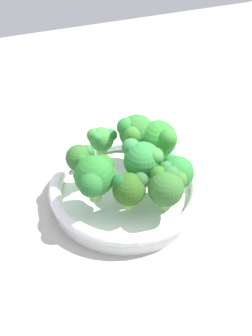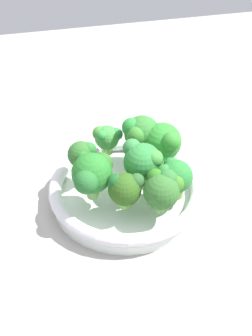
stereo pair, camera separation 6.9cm
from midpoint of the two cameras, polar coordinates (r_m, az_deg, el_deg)
ground_plane at (r=83.44cm, az=-2.49°, el=-2.53°), size 130.00×130.00×2.50cm
bowl at (r=78.32cm, az=-2.52°, el=-2.82°), size 24.90×24.90×3.77cm
broccoli_floret_0 at (r=70.74cm, az=2.02°, el=-2.16°), size 5.73×5.44×6.49cm
broccoli_floret_1 at (r=71.39cm, az=-6.43°, el=-1.08°), size 7.23×6.51×7.75cm
broccoli_floret_2 at (r=81.00cm, az=-5.39°, el=3.37°), size 4.16×5.04×5.22cm
broccoli_floret_3 at (r=73.10cm, az=3.28°, el=-0.74°), size 6.49×5.44×6.30cm
broccoli_floret_4 at (r=79.54cm, az=-1.38°, el=4.06°), size 6.00×6.33×7.60cm
broccoli_floret_5 at (r=70.93cm, az=-2.41°, el=-2.49°), size 4.98×5.54×5.83cm
broccoli_floret_6 at (r=76.74cm, az=-8.01°, el=1.08°), size 4.99×4.72×5.97cm
broccoli_floret_7 at (r=78.70cm, az=1.30°, el=3.26°), size 6.77×6.31×7.35cm
broccoli_floret_8 at (r=74.00cm, az=-0.67°, el=0.82°), size 6.35×5.94×7.55cm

